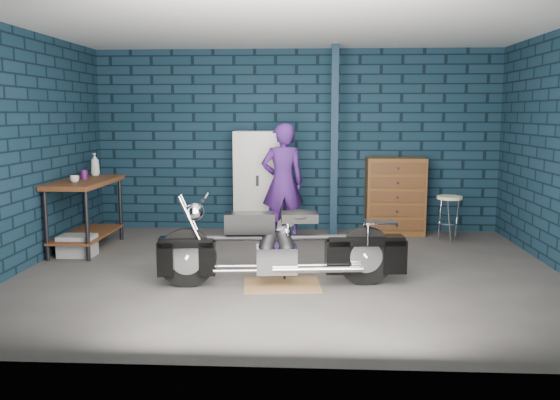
{
  "coord_description": "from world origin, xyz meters",
  "views": [
    {
      "loc": [
        0.25,
        -6.41,
        1.76
      ],
      "look_at": [
        -0.12,
        0.3,
        0.77
      ],
      "focal_mm": 38.0,
      "sensor_mm": 36.0,
      "label": 1
    }
  ],
  "objects_px": {
    "motorcycle": "(282,240)",
    "tool_chest": "(395,196)",
    "storage_bin": "(77,246)",
    "shop_stool": "(449,219)",
    "person": "(283,182)",
    "locker": "(259,182)",
    "workbench": "(86,215)"
  },
  "relations": [
    {
      "from": "tool_chest",
      "to": "shop_stool",
      "type": "distance_m",
      "value": 0.85
    },
    {
      "from": "storage_bin",
      "to": "person",
      "type": "bearing_deg",
      "value": 23.08
    },
    {
      "from": "storage_bin",
      "to": "shop_stool",
      "type": "distance_m",
      "value": 4.94
    },
    {
      "from": "workbench",
      "to": "locker",
      "type": "height_order",
      "value": "locker"
    },
    {
      "from": "locker",
      "to": "tool_chest",
      "type": "relative_size",
      "value": 1.34
    },
    {
      "from": "storage_bin",
      "to": "shop_stool",
      "type": "relative_size",
      "value": 0.68
    },
    {
      "from": "storage_bin",
      "to": "tool_chest",
      "type": "bearing_deg",
      "value": 21.37
    },
    {
      "from": "workbench",
      "to": "tool_chest",
      "type": "bearing_deg",
      "value": 16.58
    },
    {
      "from": "workbench",
      "to": "person",
      "type": "bearing_deg",
      "value": 15.22
    },
    {
      "from": "person",
      "to": "locker",
      "type": "xyz_separation_m",
      "value": [
        -0.38,
        0.55,
        -0.06
      ]
    },
    {
      "from": "workbench",
      "to": "motorcycle",
      "type": "distance_m",
      "value": 3.02
    },
    {
      "from": "motorcycle",
      "to": "tool_chest",
      "type": "relative_size",
      "value": 1.93
    },
    {
      "from": "storage_bin",
      "to": "locker",
      "type": "bearing_deg",
      "value": 37.24
    },
    {
      "from": "storage_bin",
      "to": "tool_chest",
      "type": "height_order",
      "value": "tool_chest"
    },
    {
      "from": "tool_chest",
      "to": "shop_stool",
      "type": "bearing_deg",
      "value": -33.41
    },
    {
      "from": "tool_chest",
      "to": "person",
      "type": "bearing_deg",
      "value": -161.35
    },
    {
      "from": "tool_chest",
      "to": "shop_stool",
      "type": "relative_size",
      "value": 1.78
    },
    {
      "from": "tool_chest",
      "to": "motorcycle",
      "type": "bearing_deg",
      "value": -118.99
    },
    {
      "from": "shop_stool",
      "to": "person",
      "type": "bearing_deg",
      "value": -177.61
    },
    {
      "from": "person",
      "to": "shop_stool",
      "type": "distance_m",
      "value": 2.36
    },
    {
      "from": "workbench",
      "to": "person",
      "type": "relative_size",
      "value": 0.86
    },
    {
      "from": "motorcycle",
      "to": "storage_bin",
      "type": "bearing_deg",
      "value": 151.12
    },
    {
      "from": "person",
      "to": "workbench",
      "type": "bearing_deg",
      "value": 0.55
    },
    {
      "from": "person",
      "to": "storage_bin",
      "type": "distance_m",
      "value": 2.8
    },
    {
      "from": "shop_stool",
      "to": "workbench",
      "type": "bearing_deg",
      "value": -170.79
    },
    {
      "from": "workbench",
      "to": "locker",
      "type": "xyz_separation_m",
      "value": [
        2.14,
        1.23,
        0.3
      ]
    },
    {
      "from": "person",
      "to": "storage_bin",
      "type": "xyz_separation_m",
      "value": [
        -2.5,
        -1.06,
        -0.68
      ]
    },
    {
      "from": "storage_bin",
      "to": "locker",
      "type": "height_order",
      "value": "locker"
    },
    {
      "from": "shop_stool",
      "to": "locker",
      "type": "bearing_deg",
      "value": 170.46
    },
    {
      "from": "workbench",
      "to": "storage_bin",
      "type": "bearing_deg",
      "value": -86.99
    },
    {
      "from": "locker",
      "to": "storage_bin",
      "type": "bearing_deg",
      "value": -142.76
    },
    {
      "from": "workbench",
      "to": "motorcycle",
      "type": "relative_size",
      "value": 0.65
    }
  ]
}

